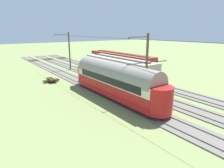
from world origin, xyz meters
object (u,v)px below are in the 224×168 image
at_px(boxcar_far_siding, 118,70).
at_px(catenary_pole_mid_near, 146,66).
at_px(spare_tie_stack, 51,80).
at_px(switch_stand, 104,65).
at_px(track_end_bumper, 87,64).
at_px(boxcar_adjacent, 120,63).
at_px(catenary_pole_foreground, 69,51).
at_px(vintage_streetcar, 115,79).

xyz_separation_m(boxcar_far_siding, catenary_pole_mid_near, (1.28, 6.79, 1.79)).
distance_m(catenary_pole_mid_near, spare_tie_stack, 15.86).
bearing_deg(switch_stand, catenary_pole_mid_near, 70.23).
xyz_separation_m(spare_tie_stack, track_end_bumper, (-11.71, -9.39, 0.13)).
relative_size(switch_stand, track_end_bumper, 0.69).
bearing_deg(catenary_pole_mid_near, switch_stand, -109.77).
relative_size(boxcar_adjacent, switch_stand, 12.02).
distance_m(catenary_pole_foreground, catenary_pole_mid_near, 21.16).
distance_m(boxcar_far_siding, catenary_pole_foreground, 14.53).
bearing_deg(boxcar_adjacent, track_end_bumper, -90.02).
bearing_deg(boxcar_far_siding, catenary_pole_foreground, -84.91).
bearing_deg(catenary_pole_foreground, boxcar_far_siding, 95.09).
distance_m(vintage_streetcar, catenary_pole_foreground, 19.08).
distance_m(switch_stand, track_end_bumper, 4.81).
height_order(catenary_pole_foreground, track_end_bumper, catenary_pole_foreground).
height_order(boxcar_far_siding, catenary_pole_foreground, catenary_pole_foreground).
xyz_separation_m(boxcar_far_siding, track_end_bumper, (-4.02, -16.63, -1.76)).
distance_m(boxcar_adjacent, boxcar_far_siding, 6.11).
relative_size(catenary_pole_mid_near, spare_tie_stack, 3.15).
bearing_deg(boxcar_far_siding, vintage_streetcar, 47.95).
bearing_deg(catenary_pole_foreground, catenary_pole_mid_near, 90.00).
xyz_separation_m(vintage_streetcar, boxcar_far_siding, (-4.01, -4.44, -0.09)).
bearing_deg(catenary_pole_foreground, track_end_bumper, -156.87).
xyz_separation_m(vintage_streetcar, track_end_bumper, (-8.02, -21.07, -1.85)).
bearing_deg(catenary_pole_mid_near, boxcar_adjacent, -114.90).
relative_size(catenary_pole_mid_near, track_end_bumper, 4.20).
relative_size(boxcar_adjacent, catenary_pole_foreground, 1.96).
bearing_deg(spare_tie_stack, switch_stand, -159.91).
relative_size(catenary_pole_foreground, catenary_pole_mid_near, 1.00).
bearing_deg(track_end_bumper, catenary_pole_foreground, 23.13).
bearing_deg(track_end_bumper, boxcar_adjacent, 89.98).
distance_m(vintage_streetcar, track_end_bumper, 22.62).
relative_size(boxcar_far_siding, catenary_pole_mid_near, 1.80).
bearing_deg(vintage_streetcar, boxcar_far_siding, -132.05).
relative_size(vintage_streetcar, switch_stand, 12.93).
bearing_deg(boxcar_adjacent, catenary_pole_foreground, -61.52).
relative_size(catenary_pole_mid_near, switch_stand, 6.12).
height_order(boxcar_adjacent, track_end_bumper, boxcar_adjacent).
height_order(boxcar_far_siding, spare_tie_stack, boxcar_far_siding).
bearing_deg(vintage_streetcar, track_end_bumper, -110.85).
height_order(boxcar_adjacent, catenary_pole_foreground, catenary_pole_foreground).
height_order(catenary_pole_foreground, catenary_pole_mid_near, same).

